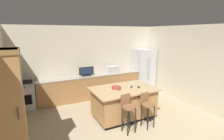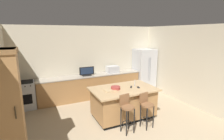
{
  "view_description": "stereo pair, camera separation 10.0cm",
  "coord_description": "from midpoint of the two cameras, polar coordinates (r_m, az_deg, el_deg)",
  "views": [
    {
      "loc": [
        -2.25,
        -1.82,
        2.57
      ],
      "look_at": [
        0.37,
        3.45,
        1.28
      ],
      "focal_mm": 27.72,
      "sensor_mm": 36.0,
      "label": 1
    },
    {
      "loc": [
        -2.16,
        -1.86,
        2.57
      ],
      "look_at": [
        0.37,
        3.45,
        1.28
      ],
      "focal_mm": 27.72,
      "sensor_mm": 36.0,
      "label": 2
    }
  ],
  "objects": [
    {
      "name": "range_oven",
      "position": [
        6.62,
        -26.7,
        -7.49
      ],
      "size": [
        0.73,
        0.63,
        0.95
      ],
      "color": "#B7BABF",
      "rests_on": "ground_plane"
    },
    {
      "name": "kitchen_island",
      "position": [
        5.39,
        4.27,
        -10.61
      ],
      "size": [
        1.93,
        1.21,
        0.92
      ],
      "color": "black",
      "rests_on": "ground_plane"
    },
    {
      "name": "cutting_board",
      "position": [
        5.04,
        -0.08,
        -6.63
      ],
      "size": [
        0.36,
        0.31,
        0.02
      ],
      "primitive_type": "cube",
      "rotation": [
        0.0,
        0.0,
        0.09
      ],
      "color": "tan",
      "rests_on": "kitchen_island"
    },
    {
      "name": "wall_back",
      "position": [
        7.11,
        -7.1,
        2.86
      ],
      "size": [
        6.31,
        0.12,
        2.82
      ],
      "primitive_type": "cube",
      "color": "beige",
      "rests_on": "ground_plane"
    },
    {
      "name": "bar_stool_left",
      "position": [
        4.59,
        5.57,
        -13.07
      ],
      "size": [
        0.34,
        0.35,
        1.01
      ],
      "rotation": [
        0.0,
        0.0,
        0.12
      ],
      "color": "brown",
      "rests_on": "ground_plane"
    },
    {
      "name": "microwave",
      "position": [
        7.15,
        0.56,
        0.24
      ],
      "size": [
        0.48,
        0.36,
        0.28
      ],
      "primitive_type": "cube",
      "color": "#B7BABF",
      "rests_on": "counter_back"
    },
    {
      "name": "tv_monitor",
      "position": [
        6.69,
        -7.89,
        -0.57
      ],
      "size": [
        0.57,
        0.16,
        0.35
      ],
      "color": "black",
      "rests_on": "counter_back"
    },
    {
      "name": "counter_back",
      "position": [
        6.96,
        -6.39,
        -5.33
      ],
      "size": [
        4.09,
        0.62,
        0.93
      ],
      "color": "#9E7042",
      "rests_on": "ground_plane"
    },
    {
      "name": "cabinet_tower",
      "position": [
        3.63,
        -30.57,
        -11.71
      ],
      "size": [
        0.54,
        0.58,
        2.31
      ],
      "color": "#9E7042",
      "rests_on": "ground_plane"
    },
    {
      "name": "wall_right",
      "position": [
        6.79,
        24.62,
        1.36
      ],
      "size": [
        0.12,
        5.22,
        2.82
      ],
      "primitive_type": "cube",
      "color": "beige",
      "rests_on": "ground_plane"
    },
    {
      "name": "tv_remote",
      "position": [
        5.36,
        6.87,
        -5.55
      ],
      "size": [
        0.14,
        0.16,
        0.02
      ],
      "primitive_type": "cube",
      "rotation": [
        0.0,
        0.0,
        -0.63
      ],
      "color": "black",
      "rests_on": "kitchen_island"
    },
    {
      "name": "sink_faucet_back",
      "position": [
        6.86,
        -7.87,
        -0.58
      ],
      "size": [
        0.02,
        0.02,
        0.24
      ],
      "primitive_type": "cylinder",
      "color": "#B2B2B7",
      "rests_on": "counter_back"
    },
    {
      "name": "refrigerator",
      "position": [
        7.92,
        10.87,
        0.14
      ],
      "size": [
        0.86,
        0.77,
        1.85
      ],
      "color": "#B7BABF",
      "rests_on": "ground_plane"
    },
    {
      "name": "sink_faucet_island",
      "position": [
        5.4,
        8.06,
        -4.33
      ],
      "size": [
        0.02,
        0.02,
        0.22
      ],
      "primitive_type": "cylinder",
      "color": "#B2B2B7",
      "rests_on": "kitchen_island"
    },
    {
      "name": "fruit_bowl",
      "position": [
        5.13,
        1.75,
        -5.92
      ],
      "size": [
        0.27,
        0.27,
        0.08
      ],
      "primitive_type": "cylinder",
      "color": "#993833",
      "rests_on": "kitchen_island"
    },
    {
      "name": "bar_stool_right",
      "position": [
        4.9,
        11.85,
        -11.98
      ],
      "size": [
        0.34,
        0.36,
        0.96
      ],
      "rotation": [
        0.0,
        0.0,
        0.15
      ],
      "color": "brown",
      "rests_on": "ground_plane"
    },
    {
      "name": "cell_phone",
      "position": [
        5.37,
        9.2,
        -5.65
      ],
      "size": [
        0.12,
        0.16,
        0.01
      ],
      "primitive_type": "cube",
      "rotation": [
        0.0,
        0.0,
        -0.35
      ],
      "color": "black",
      "rests_on": "kitchen_island"
    }
  ]
}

